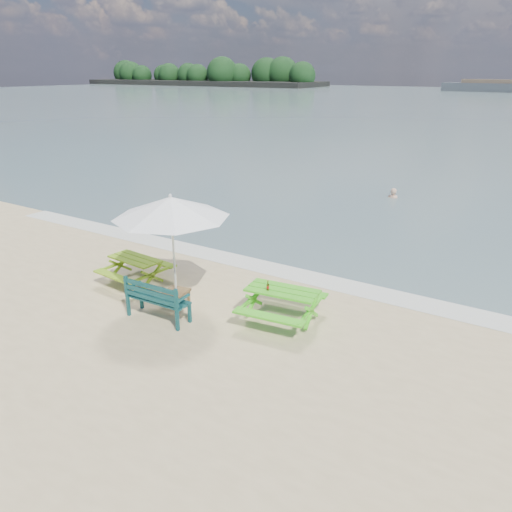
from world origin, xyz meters
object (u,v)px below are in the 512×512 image
Objects in this scene: picnic_table_left at (136,271)px; side_table at (176,297)px; swimmer at (392,205)px; picnic_table_right at (282,306)px; patio_umbrella at (171,207)px; beer_bottle at (268,287)px; park_bench at (159,307)px.

side_table is (1.78, -0.43, -0.15)m from picnic_table_left.
swimmer reaches higher than side_table.
picnic_table_right is (4.38, 0.21, 0.03)m from picnic_table_left.
picnic_table_left is 0.55× the size of patio_umbrella.
beer_bottle reaches higher than swimmer.
side_table is at bearing -166.20° from picnic_table_right.
picnic_table_right is 2.68m from side_table.
beer_bottle is at bearing -141.95° from picnic_table_right.
swimmer is (0.88, 14.25, -0.65)m from park_bench.
patio_umbrella is (1.78, -0.43, 2.11)m from picnic_table_left.
picnic_table_left reaches higher than side_table.
patio_umbrella reaches higher than beer_bottle.
picnic_table_right is at bearing 2.78° from picnic_table_left.
beer_bottle reaches higher than picnic_table_left.
side_table is at bearing -75.96° from patio_umbrella.
park_bench is 0.50× the size of patio_umbrella.
patio_umbrella is (-0.00, 0.00, 2.26)m from side_table.
beer_bottle is at bearing 10.55° from side_table.
picnic_table_left is 7.54× the size of beer_bottle.
picnic_table_left is at bearing -177.22° from picnic_table_right.
patio_umbrella is at bearing -166.20° from picnic_table_right.
picnic_table_right is at bearing 13.80° from patio_umbrella.
beer_bottle is (2.34, 0.44, 0.66)m from side_table.
picnic_table_left is 1.11× the size of swimmer.
swimmer is (-1.55, 12.81, -0.72)m from picnic_table_right.
patio_umbrella is 2.87m from beer_bottle.
patio_umbrella reaches higher than picnic_table_right.
picnic_table_left is at bearing 166.55° from patio_umbrella.
park_bench is (1.95, -1.23, -0.04)m from picnic_table_left.
picnic_table_left is 1.84m from side_table.
picnic_table_left reaches higher than swimmer.
park_bench is at bearing -149.30° from picnic_table_right.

